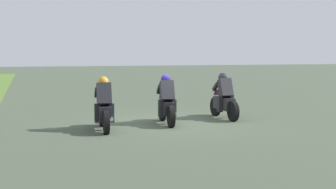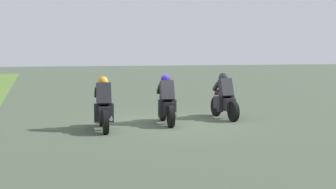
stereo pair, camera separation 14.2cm
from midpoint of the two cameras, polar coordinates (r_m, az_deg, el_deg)
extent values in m
plane|color=#44503D|center=(14.71, -0.17, -3.45)|extent=(120.00, 120.00, 0.00)
cylinder|color=black|center=(16.45, 5.46, -1.44)|extent=(0.64, 0.15, 0.64)
cylinder|color=black|center=(15.18, 7.54, -2.01)|extent=(0.64, 0.15, 0.64)
cube|color=black|center=(15.79, 6.46, -1.06)|extent=(1.11, 0.35, 0.40)
ellipsoid|color=black|center=(15.85, 6.33, 0.05)|extent=(0.49, 0.31, 0.24)
cube|color=red|center=(15.33, 7.25, -1.18)|extent=(0.06, 0.16, 0.08)
cylinder|color=#A5A5AD|center=(15.56, 7.52, -1.65)|extent=(0.42, 0.11, 0.10)
cube|color=black|center=(15.65, 6.63, 0.79)|extent=(0.49, 0.41, 0.66)
sphere|color=#27272E|center=(15.83, 6.32, 2.08)|extent=(0.31, 0.31, 0.30)
cube|color=#774D6F|center=(16.21, 5.75, 0.31)|extent=(0.16, 0.26, 0.23)
cube|color=black|center=(15.60, 5.97, -1.13)|extent=(0.18, 0.14, 0.52)
cube|color=black|center=(15.76, 7.31, -1.08)|extent=(0.18, 0.14, 0.52)
cube|color=black|center=(15.92, 5.48, 0.95)|extent=(0.39, 0.11, 0.31)
cube|color=black|center=(16.07, 6.66, 0.98)|extent=(0.39, 0.11, 0.31)
cylinder|color=black|center=(15.21, -0.96, -1.95)|extent=(0.65, 0.20, 0.64)
cylinder|color=black|center=(13.84, 0.08, -2.65)|extent=(0.65, 0.20, 0.64)
cube|color=black|center=(14.50, -0.47, -1.58)|extent=(1.12, 0.42, 0.40)
ellipsoid|color=black|center=(14.57, -0.54, -0.36)|extent=(0.51, 0.34, 0.24)
cube|color=red|center=(14.00, -0.08, -1.74)|extent=(0.07, 0.16, 0.08)
cylinder|color=#A5A5AD|center=(14.21, 0.43, -2.25)|extent=(0.43, 0.14, 0.10)
cube|color=#252529|center=(14.35, -0.39, 0.44)|extent=(0.52, 0.44, 0.66)
sphere|color=#2D1F8F|center=(14.55, -0.56, 1.84)|extent=(0.33, 0.33, 0.30)
cube|color=slate|center=(14.96, -0.82, -0.07)|extent=(0.18, 0.27, 0.23)
cube|color=#252529|center=(14.35, -1.16, -1.65)|extent=(0.19, 0.16, 0.52)
cube|color=#252529|center=(14.43, 0.40, -1.62)|extent=(0.19, 0.16, 0.52)
cube|color=#252529|center=(14.69, -1.36, 0.62)|extent=(0.39, 0.13, 0.31)
cube|color=#252529|center=(14.76, 0.02, 0.64)|extent=(0.39, 0.13, 0.31)
cylinder|color=black|center=(14.20, -8.20, -2.51)|extent=(0.65, 0.18, 0.64)
cylinder|color=black|center=(12.82, -7.72, -3.32)|extent=(0.65, 0.18, 0.64)
cube|color=black|center=(13.49, -7.98, -2.14)|extent=(1.12, 0.40, 0.40)
ellipsoid|color=black|center=(13.55, -8.03, -0.83)|extent=(0.50, 0.33, 0.24)
cube|color=red|center=(12.98, -7.81, -2.33)|extent=(0.07, 0.16, 0.08)
cylinder|color=#A5A5AD|center=(13.17, -7.16, -2.87)|extent=(0.43, 0.13, 0.10)
cube|color=black|center=(13.33, -7.98, 0.03)|extent=(0.51, 0.43, 0.66)
sphere|color=gold|center=(13.53, -8.07, 1.54)|extent=(0.32, 0.32, 0.30)
cube|color=#78528B|center=(13.95, -8.16, -0.49)|extent=(0.17, 0.27, 0.23)
cube|color=black|center=(13.36, -8.80, -2.22)|extent=(0.19, 0.15, 0.52)
cube|color=black|center=(13.39, -7.09, -2.18)|extent=(0.19, 0.15, 0.52)
cube|color=black|center=(13.70, -8.85, 0.23)|extent=(0.39, 0.13, 0.31)
cube|color=black|center=(13.72, -7.35, 0.26)|extent=(0.39, 0.13, 0.31)
camera|label=1|loc=(0.07, -90.28, -0.03)|focal=50.89mm
camera|label=2|loc=(0.07, 89.72, 0.03)|focal=50.89mm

